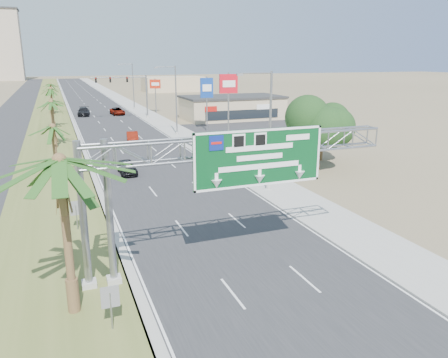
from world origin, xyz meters
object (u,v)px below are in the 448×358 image
sign_gantry (228,157)px  car_mid_lane (132,137)px  pole_sign_blue (207,90)px  pole_sign_red_far (155,86)px  palm_near (59,162)px  pole_sign_red_near (228,88)px  car_right_lane (117,111)px  car_left_lane (127,167)px  car_far (84,112)px  signal_mast (136,93)px  store_building (232,108)px

sign_gantry → car_mid_lane: (1.40, 38.76, -5.36)m
pole_sign_blue → pole_sign_red_far: pole_sign_blue is taller
car_mid_lane → pole_sign_red_far: pole_sign_red_far is taller
sign_gantry → pole_sign_red_far: sign_gantry is taller
car_mid_lane → pole_sign_red_far: (10.26, 31.17, 4.81)m
palm_near → pole_sign_red_near: pole_sign_red_near is taller
car_right_lane → sign_gantry: bearing=-97.5°
pole_sign_blue → car_left_lane: bearing=-125.5°
car_far → pole_sign_blue: size_ratio=0.66×
palm_near → pole_sign_blue: bearing=64.4°
car_far → pole_sign_red_far: size_ratio=0.78×
palm_near → pole_sign_blue: 51.34m
car_mid_lane → signal_mast: bearing=85.1°
pole_sign_red_far → car_far: bearing=176.3°
sign_gantry → pole_sign_blue: bearing=72.4°
signal_mast → store_building: (16.83, -5.97, -2.85)m
car_mid_lane → pole_sign_red_near: bearing=-21.5°
car_mid_lane → car_left_lane: bearing=-94.6°
pole_sign_red_near → pole_sign_blue: pole_sign_red_near is taller
sign_gantry → car_right_lane: size_ratio=3.33×
store_building → car_mid_lane: bearing=-141.4°
sign_gantry → signal_mast: signal_mast is taller
palm_near → store_building: (31.20, 58.00, -4.93)m
car_mid_lane → car_right_lane: (2.33, 31.29, -0.00)m
signal_mast → car_left_lane: 41.25m
pole_sign_red_far → store_building: bearing=-50.6°
car_left_lane → car_mid_lane: (3.41, 16.92, 0.02)m
pole_sign_red_near → car_mid_lane: bearing=151.7°
car_left_lane → pole_sign_red_far: size_ratio=0.57×
sign_gantry → car_right_lane: 70.36m
signal_mast → pole_sign_red_near: size_ratio=1.11×
pole_sign_red_near → pole_sign_blue: bearing=84.7°
pole_sign_red_near → car_right_lane: bearing=103.8°
store_building → car_far: store_building is taller
store_building → pole_sign_blue: 15.37m
signal_mast → store_building: signal_mast is taller
car_mid_lane → pole_sign_blue: 14.92m
sign_gantry → signal_mast: (6.23, 62.05, -1.21)m
sign_gantry → signal_mast: bearing=84.3°
car_left_lane → pole_sign_red_near: pole_sign_red_near is taller
pole_sign_red_near → store_building: bearing=66.8°
car_left_lane → car_far: (-0.73, 49.03, 0.11)m
sign_gantry → palm_near: palm_near is taller
signal_mast → car_mid_lane: 24.14m
store_building → car_mid_lane: size_ratio=4.24×
store_building → pole_sign_blue: size_ratio=2.16×
store_building → car_far: (-25.79, 14.80, -1.20)m
palm_near → pole_sign_blue: (22.20, 46.29, -0.67)m
car_right_lane → pole_sign_red_far: size_ratio=0.71×
sign_gantry → palm_near: (-8.14, -1.93, 0.87)m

